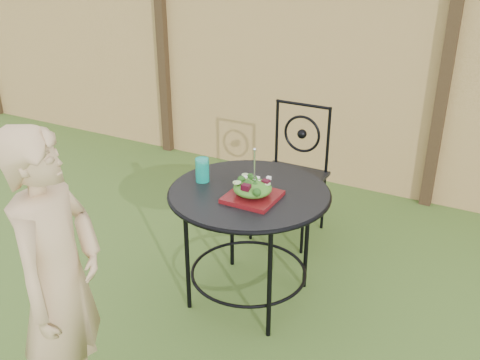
{
  "coord_description": "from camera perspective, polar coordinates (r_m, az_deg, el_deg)",
  "views": [
    {
      "loc": [
        1.84,
        -2.07,
        2.03
      ],
      "look_at": [
        0.51,
        0.38,
        0.75
      ],
      "focal_mm": 40.0,
      "sensor_mm": 36.0,
      "label": 1
    }
  ],
  "objects": [
    {
      "name": "fork",
      "position": [
        2.82,
        1.56,
        1.46
      ],
      "size": [
        0.01,
        0.01,
        0.18
      ],
      "primitive_type": "cylinder",
      "color": "silver",
      "rests_on": "salad"
    },
    {
      "name": "salad_plate",
      "position": [
        2.9,
        1.34,
        -1.8
      ],
      "size": [
        0.27,
        0.27,
        0.02
      ],
      "primitive_type": "cube",
      "color": "#490A0D",
      "rests_on": "patio_table"
    },
    {
      "name": "drinking_glass",
      "position": [
        3.1,
        -4.05,
        1.08
      ],
      "size": [
        0.08,
        0.08,
        0.14
      ],
      "primitive_type": "cylinder",
      "color": "#0D9D86",
      "rests_on": "patio_table"
    },
    {
      "name": "patio_chair",
      "position": [
        3.86,
        5.6,
        1.2
      ],
      "size": [
        0.46,
        0.46,
        0.95
      ],
      "color": "black",
      "rests_on": "ground"
    },
    {
      "name": "patio_table",
      "position": [
        3.06,
        0.97,
        -3.46
      ],
      "size": [
        0.92,
        0.92,
        0.72
      ],
      "color": "black",
      "rests_on": "ground"
    },
    {
      "name": "ground",
      "position": [
        3.43,
        -10.77,
        -12.11
      ],
      "size": [
        60.0,
        60.0,
        0.0
      ],
      "primitive_type": "plane",
      "color": "#214215",
      "rests_on": "ground"
    },
    {
      "name": "diner",
      "position": [
        2.39,
        -18.67,
        -10.5
      ],
      "size": [
        0.46,
        0.58,
        1.4
      ],
      "primitive_type": "imported",
      "rotation": [
        0.0,
        0.0,
        1.85
      ],
      "color": "tan",
      "rests_on": "ground"
    },
    {
      "name": "salad",
      "position": [
        2.88,
        1.35,
        -0.88
      ],
      "size": [
        0.21,
        0.21,
        0.08
      ],
      "primitive_type": "ellipsoid",
      "color": "#235614",
      "rests_on": "salad_plate"
    },
    {
      "name": "fence",
      "position": [
        4.77,
        5.18,
        11.41
      ],
      "size": [
        8.0,
        0.12,
        1.9
      ],
      "color": "tan",
      "rests_on": "ground"
    }
  ]
}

